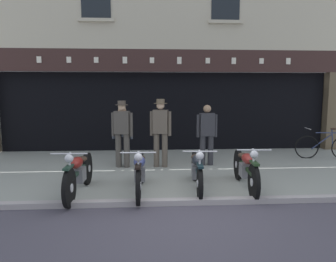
% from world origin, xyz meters
% --- Properties ---
extents(ground, '(23.74, 22.00, 0.18)m').
position_xyz_m(ground, '(0.00, -0.98, -0.04)').
color(ground, gray).
extents(shop_facade, '(12.04, 4.42, 6.59)m').
position_xyz_m(shop_facade, '(-0.00, 6.99, 1.76)').
color(shop_facade, black).
rests_on(shop_facade, ground).
extents(motorcycle_left, '(0.62, 2.04, 0.93)m').
position_xyz_m(motorcycle_left, '(-1.91, 0.73, 0.44)').
color(motorcycle_left, black).
rests_on(motorcycle_left, ground).
extents(motorcycle_center_left, '(0.62, 2.01, 0.93)m').
position_xyz_m(motorcycle_center_left, '(-0.76, 0.77, 0.43)').
color(motorcycle_center_left, black).
rests_on(motorcycle_center_left, ground).
extents(motorcycle_center, '(0.62, 1.97, 0.90)m').
position_xyz_m(motorcycle_center, '(0.37, 0.92, 0.42)').
color(motorcycle_center, black).
rests_on(motorcycle_center, ground).
extents(motorcycle_center_right, '(0.62, 2.05, 0.93)m').
position_xyz_m(motorcycle_center_right, '(1.36, 0.89, 0.43)').
color(motorcycle_center_right, black).
rests_on(motorcycle_center_right, ground).
extents(salesman_left, '(0.55, 0.29, 1.58)m').
position_xyz_m(salesman_left, '(-1.27, 3.02, 0.88)').
color(salesman_left, '#3D424C').
rests_on(salesman_left, ground).
extents(shopkeeper_center, '(0.55, 0.34, 1.77)m').
position_xyz_m(shopkeeper_center, '(-0.28, 2.90, 0.99)').
color(shopkeeper_center, brown).
rests_on(shopkeeper_center, ground).
extents(salesman_right, '(0.56, 0.26, 1.61)m').
position_xyz_m(salesman_right, '(0.96, 3.01, 0.89)').
color(salesman_right, '#2D2D33').
rests_on(salesman_right, ground).
extents(assistant_far_right, '(0.55, 0.33, 1.73)m').
position_xyz_m(assistant_far_right, '(-1.27, 2.91, 0.96)').
color(assistant_far_right, '#47423D').
rests_on(assistant_far_right, ground).
extents(advert_board_near, '(0.80, 0.03, 0.90)m').
position_xyz_m(advert_board_near, '(2.33, 5.40, 1.77)').
color(advert_board_near, beige).
extents(leaning_bicycle, '(1.71, 0.50, 0.93)m').
position_xyz_m(leaning_bicycle, '(4.60, 3.61, 0.37)').
color(leaning_bicycle, black).
rests_on(leaning_bicycle, ground).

